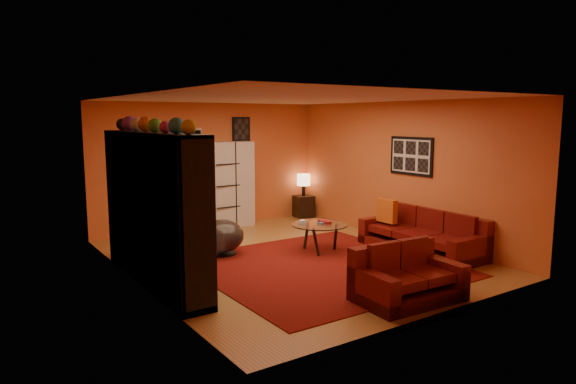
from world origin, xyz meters
TOP-DOWN VIEW (x-y plane):
  - floor at (0.00, 0.00)m, footprint 6.00×6.00m
  - ceiling at (0.00, 0.00)m, footprint 6.00×6.00m
  - wall_back at (0.00, 3.00)m, footprint 6.00×0.00m
  - wall_front at (0.00, -3.00)m, footprint 6.00×0.00m
  - wall_left at (-2.50, 0.00)m, footprint 0.00×6.00m
  - wall_right at (2.50, 0.00)m, footprint 0.00×6.00m
  - rug at (0.10, -0.70)m, footprint 3.60×3.60m
  - doorway at (-0.70, 2.96)m, footprint 0.95×0.10m
  - wall_art_right at (2.48, -0.30)m, footprint 0.03×1.00m
  - wall_art_back at (0.75, 2.98)m, footprint 0.42×0.03m
  - entertainment_unit at (-2.27, 0.00)m, footprint 0.45×3.00m
  - tv at (-2.23, 0.04)m, footprint 1.00×0.13m
  - sofa at (2.14, -0.97)m, footprint 0.95×2.23m
  - loveseat at (0.12, -2.42)m, footprint 1.38×0.88m
  - throw_pillow at (1.95, -0.25)m, footprint 0.12×0.42m
  - coffee_table at (0.63, 0.03)m, footprint 0.96×0.96m
  - storage_cabinet at (0.40, 2.80)m, footprint 0.93×0.49m
  - bowl_chair at (-0.84, 0.80)m, footprint 0.74×0.74m
  - side_table at (2.25, 2.75)m, footprint 0.46×0.46m
  - table_lamp at (2.25, 2.75)m, footprint 0.30×0.30m

SIDE VIEW (x-z plane):
  - floor at x=0.00m, z-range 0.00..0.00m
  - rug at x=0.10m, z-range 0.00..0.01m
  - side_table at x=2.25m, z-range 0.00..0.50m
  - sofa at x=2.14m, z-range -0.14..0.71m
  - loveseat at x=0.12m, z-range -0.14..0.71m
  - bowl_chair at x=-0.84m, z-range 0.02..0.62m
  - coffee_table at x=0.63m, z-range 0.20..0.68m
  - throw_pillow at x=1.95m, z-range 0.42..0.84m
  - table_lamp at x=2.25m, z-range 0.61..1.11m
  - storage_cabinet at x=0.40m, z-range 0.00..1.80m
  - tv at x=-2.23m, z-range 0.72..1.30m
  - doorway at x=-0.70m, z-range 0.00..2.04m
  - entertainment_unit at x=-2.27m, z-range 0.00..2.10m
  - wall_back at x=0.00m, z-range -1.70..4.30m
  - wall_front at x=0.00m, z-range -1.70..4.30m
  - wall_left at x=-2.50m, z-range -1.70..4.30m
  - wall_right at x=2.50m, z-range -1.70..4.30m
  - wall_art_right at x=2.48m, z-range 1.25..1.95m
  - wall_art_back at x=0.75m, z-range 1.79..2.31m
  - ceiling at x=0.00m, z-range 2.60..2.60m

